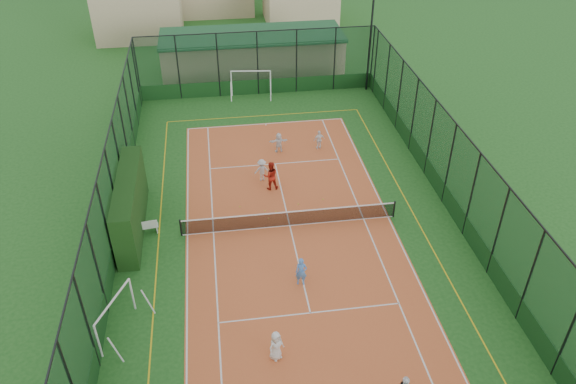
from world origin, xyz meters
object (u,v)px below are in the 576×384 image
at_px(coach, 271,176).
at_px(child_near_left, 276,346).
at_px(clubhouse, 252,52).
at_px(child_far_left, 262,170).
at_px(child_far_right, 319,140).
at_px(white_bench, 142,227).
at_px(floodlight_ne, 370,39).
at_px(futsal_goal_near, 116,317).
at_px(child_near_mid, 301,272).
at_px(child_far_back, 279,142).
at_px(futsal_goal_far, 251,83).

bearing_deg(coach, child_near_left, 81.34).
distance_m(clubhouse, child_far_left, 17.36).
xyz_separation_m(child_near_left, child_far_right, (4.93, 16.55, -0.07)).
bearing_deg(clubhouse, white_bench, -109.88).
relative_size(floodlight_ne, coach, 4.60).
height_order(clubhouse, white_bench, clubhouse).
distance_m(futsal_goal_near, child_near_mid, 8.46).
distance_m(child_far_left, coach, 1.09).
xyz_separation_m(floodlight_ne, child_near_mid, (-8.71, -21.07, -3.37)).
height_order(white_bench, child_far_left, child_far_left).
height_order(futsal_goal_near, child_far_back, futsal_goal_near).
bearing_deg(floodlight_ne, child_near_mid, -112.45).
bearing_deg(child_near_left, child_far_left, 54.43).
relative_size(white_bench, child_far_back, 1.23).
bearing_deg(futsal_goal_near, child_far_right, -14.71).
bearing_deg(child_far_right, white_bench, 23.78).
bearing_deg(white_bench, child_far_right, 27.60).
distance_m(child_far_right, coach, 5.63).
bearing_deg(floodlight_ne, futsal_goal_far, 178.83).
bearing_deg(child_near_left, futsal_goal_far, 55.14).
bearing_deg(child_near_mid, child_far_back, 97.44).
distance_m(floodlight_ne, futsal_goal_near, 28.66).
bearing_deg(futsal_goal_near, floodlight_ne, -12.34).
xyz_separation_m(futsal_goal_far, child_far_right, (3.69, -8.85, -0.35)).
height_order(floodlight_ne, child_near_left, floodlight_ne).
distance_m(white_bench, child_far_right, 13.24).
relative_size(white_bench, coach, 0.92).
bearing_deg(futsal_goal_near, child_near_mid, -53.47).
relative_size(child_far_back, coach, 0.75).
bearing_deg(child_far_right, child_near_left, 62.67).
height_order(child_near_mid, coach, coach).
height_order(clubhouse, futsal_goal_far, clubhouse).
distance_m(child_near_mid, child_far_left, 9.21).
distance_m(futsal_goal_far, child_near_left, 25.44).
distance_m(floodlight_ne, child_far_back, 12.41).
height_order(futsal_goal_near, child_far_right, futsal_goal_near).
bearing_deg(floodlight_ne, coach, -125.48).
height_order(floodlight_ne, clubhouse, floodlight_ne).
xyz_separation_m(child_far_right, coach, (-3.70, -4.23, 0.25)).
bearing_deg(child_far_back, coach, 73.12).
relative_size(clubhouse, child_near_left, 10.49).
height_order(clubhouse, child_near_mid, clubhouse).
bearing_deg(futsal_goal_near, coach, -13.71).
height_order(child_far_right, coach, coach).
relative_size(white_bench, futsal_goal_near, 0.58).
xyz_separation_m(child_near_mid, coach, (-0.48, 8.18, 0.15)).
distance_m(child_near_left, child_near_mid, 4.48).
distance_m(child_far_left, child_far_back, 3.54).
bearing_deg(futsal_goal_near, child_far_left, -9.65).
height_order(white_bench, futsal_goal_far, futsal_goal_far).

